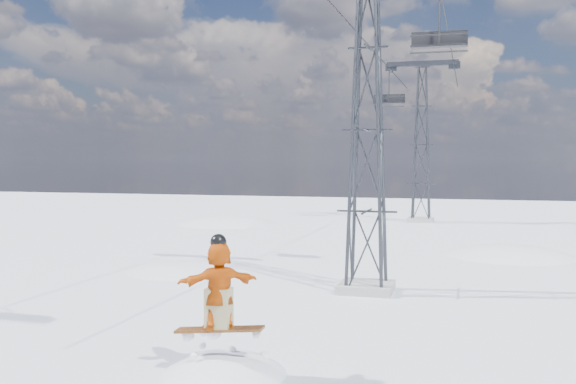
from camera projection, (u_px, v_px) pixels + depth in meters
The scene contains 6 objects.
ground at pixel (275, 361), 14.38m from camera, with size 120.00×120.00×0.00m, color white.
lift_tower_near at pixel (367, 131), 21.56m from camera, with size 5.20×1.80×11.43m.
lift_tower_far at pixel (422, 145), 45.57m from camera, with size 5.20×1.80×11.43m.
haul_cables at pixel (403, 33), 32.33m from camera, with size 4.46×51.00×0.06m.
lift_chair_mid at pixel (439, 40), 23.32m from camera, with size 2.03×0.58×2.51m.
lift_chair_far at pixel (389, 100), 44.98m from camera, with size 2.20×0.63×2.73m.
Camera 1 is at (4.15, -13.54, 4.54)m, focal length 40.00 mm.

